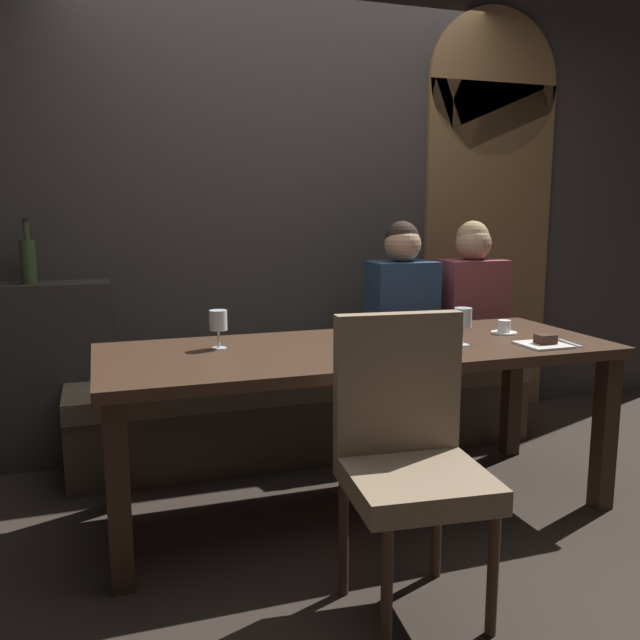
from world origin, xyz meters
TOP-DOWN VIEW (x-y plane):
  - ground at (0.00, 0.00)m, footprint 9.00×9.00m
  - back_wall_tiled at (0.00, 1.22)m, footprint 6.00×0.12m
  - arched_door at (1.35, 1.15)m, footprint 0.90×0.05m
  - back_counter at (-1.55, 1.04)m, footprint 1.10×0.28m
  - dining_table at (0.00, 0.00)m, footprint 2.20×0.84m
  - banquette_bench at (0.00, 0.70)m, footprint 2.50×0.44m
  - chair_near_side at (-0.12, -0.72)m, footprint 0.48×0.48m
  - diner_redhead at (0.52, 0.68)m, footprint 0.36×0.24m
  - diner_bearded at (0.96, 0.68)m, footprint 0.36×0.24m
  - wine_bottle_pale_label at (-1.38, 1.02)m, footprint 0.08×0.08m
  - wine_glass_near_right at (0.43, -0.13)m, footprint 0.08×0.08m
  - wine_glass_center_back at (-0.59, 0.14)m, footprint 0.08×0.08m
  - wine_glass_center_front at (0.29, -0.23)m, footprint 0.08×0.08m
  - espresso_cup at (0.76, 0.04)m, footprint 0.12×0.12m
  - dessert_plate at (0.75, -0.26)m, footprint 0.19×0.19m
  - fork_on_table at (0.89, -0.26)m, footprint 0.03×0.17m
  - folded_napkin at (0.14, 0.03)m, footprint 0.14×0.13m

SIDE VIEW (x-z plane):
  - ground at x=0.00m, z-range 0.00..0.00m
  - banquette_bench at x=0.00m, z-range 0.00..0.45m
  - back_counter at x=-1.55m, z-range 0.00..0.95m
  - chair_near_side at x=-0.12m, z-range 0.07..1.05m
  - dining_table at x=0.00m, z-range 0.28..1.02m
  - fork_on_table at x=0.89m, z-range 0.74..0.75m
  - folded_napkin at x=0.14m, z-range 0.74..0.75m
  - dessert_plate at x=0.75m, z-range 0.73..0.78m
  - espresso_cup at x=0.76m, z-range 0.73..0.80m
  - diner_bearded at x=0.96m, z-range 0.43..1.24m
  - diner_redhead at x=0.52m, z-range 0.43..1.24m
  - wine_glass_center_front at x=0.29m, z-range 0.77..0.94m
  - wine_glass_near_right at x=0.43m, z-range 0.77..0.94m
  - wine_glass_center_back at x=-0.59m, z-range 0.77..0.94m
  - wine_bottle_pale_label at x=-1.38m, z-range 0.91..1.23m
  - arched_door at x=1.35m, z-range 0.09..2.64m
  - back_wall_tiled at x=0.00m, z-range 0.00..3.00m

